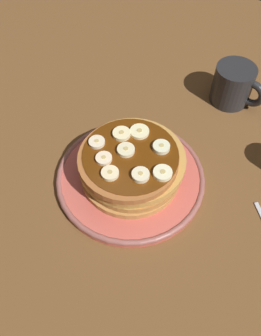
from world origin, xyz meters
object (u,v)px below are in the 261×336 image
at_px(banana_slice_0, 126,150).
at_px(banana_slice_7, 111,174).
at_px(plate, 130,177).
at_px(banana_slice_8, 97,142).
at_px(banana_slice_4, 104,159).
at_px(banana_slice_6, 164,171).
at_px(banana_slice_1, 122,134).
at_px(banana_slice_3, 139,132).
at_px(banana_slice_2, 141,175).
at_px(pancake_stack, 130,165).
at_px(coffee_mug, 234,85).
at_px(banana_slice_5, 161,147).

xyz_separation_m(banana_slice_0, banana_slice_7, (0.01, -0.05, -0.00)).
xyz_separation_m(plate, banana_slice_8, (-0.06, -0.02, 0.07)).
xyz_separation_m(banana_slice_4, banana_slice_6, (0.09, 0.04, 0.00)).
relative_size(banana_slice_1, banana_slice_3, 0.93).
bearing_deg(banana_slice_1, banana_slice_2, -31.77).
relative_size(plate, banana_slice_4, 9.87).
distance_m(banana_slice_3, banana_slice_7, 0.10).
height_order(plate, pancake_stack, pancake_stack).
distance_m(pancake_stack, coffee_mug, 0.29).
bearing_deg(plate, banana_slice_8, -164.04).
distance_m(banana_slice_0, coffee_mug, 0.30).
height_order(plate, banana_slice_5, banana_slice_5).
height_order(pancake_stack, banana_slice_8, banana_slice_8).
bearing_deg(banana_slice_0, pancake_stack, 7.09).
xyz_separation_m(banana_slice_0, banana_slice_8, (-0.05, -0.02, -0.00)).
height_order(banana_slice_2, banana_slice_8, banana_slice_2).
xyz_separation_m(banana_slice_5, banana_slice_6, (0.03, -0.04, -0.00)).
xyz_separation_m(plate, banana_slice_0, (-0.01, -0.00, 0.07)).
xyz_separation_m(pancake_stack, banana_slice_0, (-0.01, -0.00, 0.03)).
bearing_deg(banana_slice_8, banana_slice_1, 62.26).
bearing_deg(pancake_stack, banana_slice_6, 3.25).
distance_m(pancake_stack, banana_slice_1, 0.05).
bearing_deg(pancake_stack, banana_slice_2, -32.08).
bearing_deg(plate, banana_slice_6, 3.91).
distance_m(banana_slice_7, coffee_mug, 0.35).
bearing_deg(banana_slice_1, coffee_mug, 74.45).
height_order(banana_slice_5, banana_slice_8, banana_slice_5).
xyz_separation_m(banana_slice_2, banana_slice_6, (0.02, 0.03, -0.00)).
bearing_deg(banana_slice_0, banana_slice_7, -76.42).
bearing_deg(plate, coffee_mug, 82.63).
xyz_separation_m(banana_slice_4, banana_slice_7, (0.03, -0.02, 0.00)).
relative_size(plate, banana_slice_6, 8.66).
bearing_deg(banana_slice_4, banana_slice_7, -28.55).
bearing_deg(banana_slice_3, banana_slice_1, -131.93).
xyz_separation_m(banana_slice_1, banana_slice_5, (0.07, 0.02, 0.00)).
bearing_deg(banana_slice_8, banana_slice_0, 18.49).
relative_size(banana_slice_0, banana_slice_8, 1.07).
xyz_separation_m(banana_slice_0, banana_slice_5, (0.04, 0.04, 0.00)).
xyz_separation_m(plate, pancake_stack, (-0.00, 0.00, 0.04)).
xyz_separation_m(banana_slice_0, banana_slice_2, (0.05, -0.02, 0.00)).
xyz_separation_m(plate, banana_slice_6, (0.06, 0.00, 0.07)).
height_order(banana_slice_1, banana_slice_3, banana_slice_1).
bearing_deg(banana_slice_7, coffee_mug, 84.15).
height_order(banana_slice_0, banana_slice_8, banana_slice_0).
distance_m(banana_slice_5, banana_slice_7, 0.10).
bearing_deg(banana_slice_8, coffee_mug, 72.78).
relative_size(plate, banana_slice_7, 9.38).
bearing_deg(banana_slice_5, plate, -128.30).
relative_size(banana_slice_3, banana_slice_8, 1.22).
distance_m(pancake_stack, banana_slice_2, 0.06).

